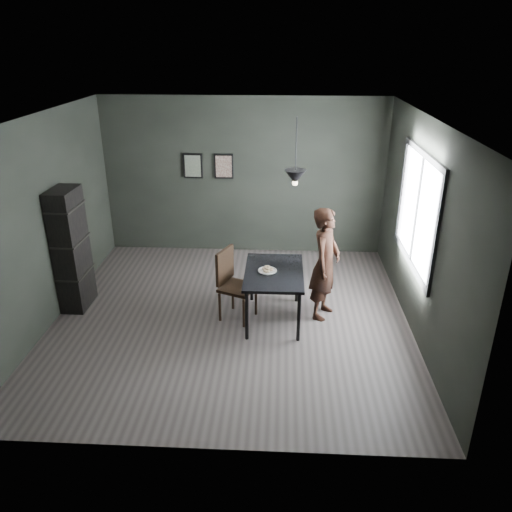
# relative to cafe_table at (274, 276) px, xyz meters

# --- Properties ---
(ground) EXTENTS (5.00, 5.00, 0.00)m
(ground) POSITION_rel_cafe_table_xyz_m (-0.60, 0.00, -0.67)
(ground) COLOR #37312F
(ground) RESTS_ON ground
(back_wall) EXTENTS (5.00, 0.10, 2.80)m
(back_wall) POSITION_rel_cafe_table_xyz_m (-0.60, 2.50, 0.73)
(back_wall) COLOR black
(back_wall) RESTS_ON ground
(ceiling) EXTENTS (5.00, 5.00, 0.02)m
(ceiling) POSITION_rel_cafe_table_xyz_m (-0.60, 0.00, 2.13)
(ceiling) COLOR silver
(ceiling) RESTS_ON ground
(window_assembly) EXTENTS (0.04, 1.96, 1.56)m
(window_assembly) POSITION_rel_cafe_table_xyz_m (1.87, 0.20, 0.93)
(window_assembly) COLOR white
(window_assembly) RESTS_ON ground
(cafe_table) EXTENTS (0.80, 1.20, 0.75)m
(cafe_table) POSITION_rel_cafe_table_xyz_m (0.00, 0.00, 0.00)
(cafe_table) COLOR black
(cafe_table) RESTS_ON ground
(white_plate) EXTENTS (0.23, 0.23, 0.01)m
(white_plate) POSITION_rel_cafe_table_xyz_m (-0.09, -0.01, 0.08)
(white_plate) COLOR silver
(white_plate) RESTS_ON cafe_table
(donut_pile) EXTENTS (0.16, 0.16, 0.07)m
(donut_pile) POSITION_rel_cafe_table_xyz_m (-0.09, -0.01, 0.12)
(donut_pile) COLOR beige
(donut_pile) RESTS_ON white_plate
(woman) EXTENTS (0.59, 0.69, 1.62)m
(woman) POSITION_rel_cafe_table_xyz_m (0.71, 0.16, 0.14)
(woman) COLOR black
(woman) RESTS_ON ground
(wood_chair) EXTENTS (0.58, 0.58, 1.02)m
(wood_chair) POSITION_rel_cafe_table_xyz_m (-0.59, 0.04, -0.09)
(wood_chair) COLOR black
(wood_chair) RESTS_ON ground
(shelf_unit) EXTENTS (0.35, 0.60, 1.79)m
(shelf_unit) POSITION_rel_cafe_table_xyz_m (-2.92, 0.25, 0.22)
(shelf_unit) COLOR black
(shelf_unit) RESTS_ON ground
(pendant_lamp) EXTENTS (0.28, 0.28, 0.86)m
(pendant_lamp) POSITION_rel_cafe_table_xyz_m (0.25, 0.10, 1.38)
(pendant_lamp) COLOR black
(pendant_lamp) RESTS_ON ground
(framed_print_left) EXTENTS (0.34, 0.04, 0.44)m
(framed_print_left) POSITION_rel_cafe_table_xyz_m (-1.50, 2.47, 0.93)
(framed_print_left) COLOR black
(framed_print_left) RESTS_ON ground
(framed_print_right) EXTENTS (0.34, 0.04, 0.44)m
(framed_print_right) POSITION_rel_cafe_table_xyz_m (-0.95, 2.47, 0.93)
(framed_print_right) COLOR black
(framed_print_right) RESTS_ON ground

